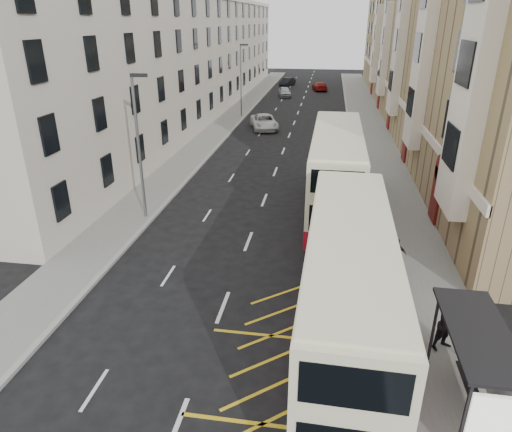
% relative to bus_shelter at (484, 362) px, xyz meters
% --- Properties ---
extents(ground, '(200.00, 200.00, 0.00)m').
position_rel_bus_shelter_xyz_m(ground, '(-8.34, 0.39, -2.14)').
color(ground, black).
rests_on(ground, ground).
extents(pavement_right, '(4.00, 120.00, 0.15)m').
position_rel_bus_shelter_xyz_m(pavement_right, '(-0.34, 30.39, -2.06)').
color(pavement_right, slate).
rests_on(pavement_right, ground).
extents(pavement_left, '(3.00, 120.00, 0.15)m').
position_rel_bus_shelter_xyz_m(pavement_left, '(-15.84, 30.39, -2.06)').
color(pavement_left, slate).
rests_on(pavement_left, ground).
extents(kerb_right, '(0.25, 120.00, 0.15)m').
position_rel_bus_shelter_xyz_m(kerb_right, '(-2.34, 30.39, -2.06)').
color(kerb_right, gray).
rests_on(kerb_right, ground).
extents(kerb_left, '(0.25, 120.00, 0.15)m').
position_rel_bus_shelter_xyz_m(kerb_left, '(-14.34, 30.39, -2.06)').
color(kerb_left, gray).
rests_on(kerb_left, ground).
extents(road_markings, '(10.00, 110.00, 0.01)m').
position_rel_bus_shelter_xyz_m(road_markings, '(-8.34, 45.39, -2.13)').
color(road_markings, silver).
rests_on(road_markings, ground).
extents(terrace_right, '(10.75, 79.00, 15.25)m').
position_rel_bus_shelter_xyz_m(terrace_right, '(6.54, 45.77, 5.38)').
color(terrace_right, '#947A56').
rests_on(terrace_right, ground).
extents(terrace_left, '(9.18, 79.00, 13.25)m').
position_rel_bus_shelter_xyz_m(terrace_left, '(-21.77, 45.89, 4.38)').
color(terrace_left, beige).
rests_on(terrace_left, ground).
extents(bus_shelter, '(1.65, 4.25, 2.70)m').
position_rel_bus_shelter_xyz_m(bus_shelter, '(0.00, 0.00, 0.00)').
color(bus_shelter, black).
rests_on(bus_shelter, pavement_right).
extents(guard_railing, '(0.06, 6.56, 1.01)m').
position_rel_bus_shelter_xyz_m(guard_railing, '(-2.09, 6.14, -1.28)').
color(guard_railing, red).
rests_on(guard_railing, pavement_right).
extents(street_lamp_near, '(0.93, 0.18, 8.00)m').
position_rel_bus_shelter_xyz_m(street_lamp_near, '(-14.69, 12.39, 2.50)').
color(street_lamp_near, slate).
rests_on(street_lamp_near, pavement_left).
extents(street_lamp_far, '(0.93, 0.18, 8.00)m').
position_rel_bus_shelter_xyz_m(street_lamp_far, '(-14.69, 42.39, 2.50)').
color(street_lamp_far, slate).
rests_on(street_lamp_far, pavement_left).
extents(double_decker_front, '(2.93, 11.89, 4.72)m').
position_rel_bus_shelter_xyz_m(double_decker_front, '(-3.64, 2.58, 0.27)').
color(double_decker_front, beige).
rests_on(double_decker_front, ground).
extents(double_decker_rear, '(2.92, 12.31, 4.90)m').
position_rel_bus_shelter_xyz_m(double_decker_rear, '(-3.99, 15.21, 0.36)').
color(double_decker_rear, beige).
rests_on(double_decker_rear, ground).
extents(pedestrian_mid, '(1.16, 1.09, 1.90)m').
position_rel_bus_shelter_xyz_m(pedestrian_mid, '(-0.10, 3.00, -1.04)').
color(pedestrian_mid, black).
rests_on(pedestrian_mid, pavement_right).
extents(pedestrian_far, '(0.92, 0.45, 1.52)m').
position_rel_bus_shelter_xyz_m(pedestrian_far, '(-1.18, 8.39, -1.23)').
color(pedestrian_far, black).
rests_on(pedestrian_far, pavement_right).
extents(white_van, '(3.84, 5.82, 1.49)m').
position_rel_bus_shelter_xyz_m(white_van, '(-11.23, 36.73, -1.39)').
color(white_van, silver).
rests_on(white_van, ground).
extents(car_silver, '(2.51, 4.39, 1.41)m').
position_rel_bus_shelter_xyz_m(car_silver, '(-11.26, 58.75, -1.43)').
color(car_silver, '#A6A8AD').
rests_on(car_silver, ground).
extents(car_dark, '(2.66, 4.38, 1.36)m').
position_rel_bus_shelter_xyz_m(car_dark, '(-11.96, 70.53, -1.46)').
color(car_dark, black).
rests_on(car_dark, ground).
extents(car_red, '(2.83, 5.03, 1.38)m').
position_rel_bus_shelter_xyz_m(car_red, '(-6.28, 65.91, -1.45)').
color(car_red, maroon).
rests_on(car_red, ground).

